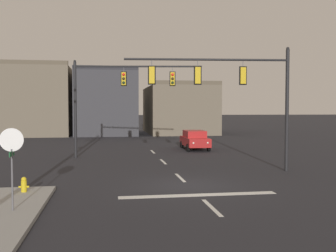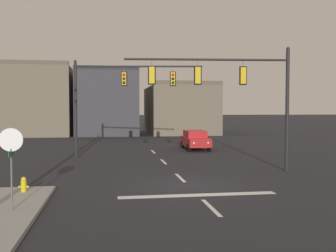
{
  "view_description": "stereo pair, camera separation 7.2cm",
  "coord_description": "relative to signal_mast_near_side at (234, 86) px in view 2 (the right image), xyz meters",
  "views": [
    {
      "loc": [
        -3.6,
        -17.15,
        3.45
      ],
      "look_at": [
        -0.43,
        3.19,
        2.55
      ],
      "focal_mm": 41.89,
      "sensor_mm": 36.0,
      "label": 1
    },
    {
      "loc": [
        -3.52,
        -17.16,
        3.45
      ],
      "look_at": [
        -0.43,
        3.19,
        2.55
      ],
      "focal_mm": 41.89,
      "sensor_mm": 36.0,
      "label": 2
    }
  ],
  "objects": [
    {
      "name": "ground_plane",
      "position": [
        -3.29,
        -3.55,
        -4.71
      ],
      "size": [
        400.0,
        400.0,
        0.0
      ],
      "primitive_type": "plane",
      "color": "#232328"
    },
    {
      "name": "building_row",
      "position": [
        -7.85,
        33.81,
        -0.75
      ],
      "size": [
        29.12,
        13.49,
        9.2
      ],
      "color": "#665B4C",
      "rests_on": "ground"
    },
    {
      "name": "signal_mast_near_side",
      "position": [
        0.0,
        0.0,
        0.0
      ],
      "size": [
        9.04,
        1.04,
        6.85
      ],
      "color": "black",
      "rests_on": "ground"
    },
    {
      "name": "signal_mast_far_side",
      "position": [
        -6.47,
        7.07,
        0.06
      ],
      "size": [
        8.89,
        1.45,
        6.86
      ],
      "color": "black",
      "rests_on": "ground"
    },
    {
      "name": "lane_centreline",
      "position": [
        -3.29,
        -1.55,
        -4.71
      ],
      "size": [
        0.16,
        26.4,
        0.01
      ],
      "color": "silver",
      "rests_on": "ground"
    },
    {
      "name": "stop_sign",
      "position": [
        -9.95,
        -7.46,
        -2.57
      ],
      "size": [
        0.76,
        0.64,
        2.83
      ],
      "color": "#56565B",
      "rests_on": "ground"
    },
    {
      "name": "fire_hydrant",
      "position": [
        -10.18,
        -4.58,
        -4.38
      ],
      "size": [
        0.4,
        0.3,
        0.75
      ],
      "color": "gold",
      "rests_on": "ground"
    },
    {
      "name": "stop_bar_paint",
      "position": [
        -3.29,
        -5.55,
        -4.71
      ],
      "size": [
        6.4,
        0.5,
        0.01
      ],
      "primitive_type": "cube",
      "color": "silver",
      "rests_on": "ground"
    },
    {
      "name": "car_lot_nearside",
      "position": [
        0.42,
        11.6,
        -3.85
      ],
      "size": [
        1.96,
        4.48,
        1.61
      ],
      "color": "#A81E1E",
      "rests_on": "ground"
    }
  ]
}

